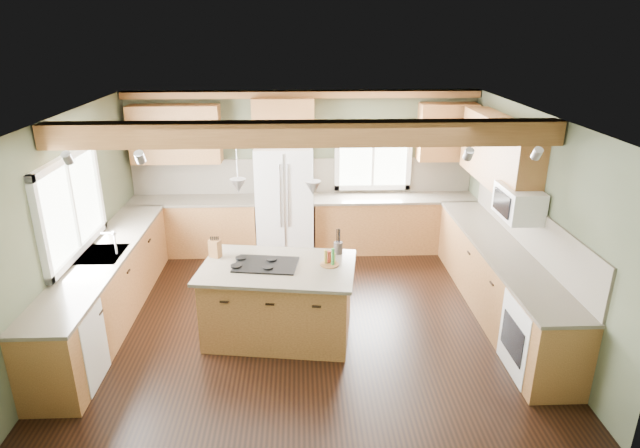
{
  "coord_description": "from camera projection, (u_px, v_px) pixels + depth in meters",
  "views": [
    {
      "loc": [
        -0.06,
        -6.06,
        3.58
      ],
      "look_at": [
        0.19,
        0.3,
        1.18
      ],
      "focal_mm": 30.0,
      "sensor_mm": 36.0,
      "label": 1
    }
  ],
  "objects": [
    {
      "name": "upper_cab_back_corner",
      "position": [
        447.0,
        132.0,
        8.5
      ],
      "size": [
        0.9,
        0.35,
        0.9
      ],
      "primitive_type": "cube",
      "color": "brown",
      "rests_on": "wall_back"
    },
    {
      "name": "island_top",
      "position": [
        278.0,
        267.0,
        6.25
      ],
      "size": [
        1.93,
        1.38,
        0.04
      ],
      "primitive_type": "cube",
      "rotation": [
        0.0,
        0.0,
        -0.14
      ],
      "color": "#494036",
      "rests_on": "island"
    },
    {
      "name": "soffit_trim",
      "position": [
        302.0,
        94.0,
        8.28
      ],
      "size": [
        5.55,
        0.2,
        0.1
      ],
      "primitive_type": "cube",
      "color": "brown",
      "rests_on": "ceiling"
    },
    {
      "name": "backsplash_right",
      "position": [
        528.0,
        226.0,
        6.66
      ],
      "size": [
        0.03,
        3.7,
        0.58
      ],
      "primitive_type": "cube",
      "color": "brown",
      "rests_on": "wall_right"
    },
    {
      "name": "base_cab_back_left",
      "position": [
        195.0,
        227.0,
        8.77
      ],
      "size": [
        2.02,
        0.6,
        0.88
      ],
      "primitive_type": "cube",
      "color": "brown",
      "rests_on": "floor"
    },
    {
      "name": "faucet",
      "position": [
        115.0,
        244.0,
        6.52
      ],
      "size": [
        0.02,
        0.02,
        0.28
      ],
      "primitive_type": "cylinder",
      "color": "#B2B2B7",
      "rests_on": "sink"
    },
    {
      "name": "upper_cab_right",
      "position": [
        499.0,
        152.0,
        7.18
      ],
      "size": [
        0.35,
        2.2,
        0.9
      ],
      "primitive_type": "cube",
      "color": "brown",
      "rests_on": "wall_right"
    },
    {
      "name": "knife_block",
      "position": [
        215.0,
        248.0,
        6.44
      ],
      "size": [
        0.16,
        0.15,
        0.22
      ],
      "primitive_type": "cube",
      "rotation": [
        0.0,
        0.0,
        -0.48
      ],
      "color": "brown",
      "rests_on": "island_top"
    },
    {
      "name": "oven",
      "position": [
        540.0,
        338.0,
        5.7
      ],
      "size": [
        0.6,
        0.72,
        0.84
      ],
      "primitive_type": "cube",
      "color": "white",
      "rests_on": "floor"
    },
    {
      "name": "pendant_right",
      "position": [
        313.0,
        188.0,
        5.86
      ],
      "size": [
        0.18,
        0.18,
        0.16
      ],
      "primitive_type": "cone",
      "rotation": [
        3.14,
        0.0,
        0.0
      ],
      "color": "#B2B2B7",
      "rests_on": "ceiling"
    },
    {
      "name": "window_back",
      "position": [
        373.0,
        155.0,
        8.75
      ],
      "size": [
        1.1,
        0.04,
        1.0
      ],
      "primitive_type": "cube",
      "color": "white",
      "rests_on": "wall_back"
    },
    {
      "name": "microwave",
      "position": [
        519.0,
        203.0,
        6.43
      ],
      "size": [
        0.4,
        0.7,
        0.38
      ],
      "primitive_type": "cube",
      "color": "white",
      "rests_on": "wall_right"
    },
    {
      "name": "sink",
      "position": [
        102.0,
        255.0,
        6.57
      ],
      "size": [
        0.5,
        0.65,
        0.03
      ],
      "primitive_type": "cube",
      "color": "#262628",
      "rests_on": "counter_left"
    },
    {
      "name": "dishwasher",
      "position": [
        67.0,
        348.0,
        5.52
      ],
      "size": [
        0.6,
        0.6,
        0.84
      ],
      "primitive_type": "cube",
      "color": "white",
      "rests_on": "floor"
    },
    {
      "name": "counter_left",
      "position": [
        102.0,
        255.0,
        6.57
      ],
      "size": [
        0.64,
        3.74,
        0.04
      ],
      "primitive_type": "cube",
      "color": "#494036",
      "rests_on": "base_cab_left"
    },
    {
      "name": "utensil_crock",
      "position": [
        338.0,
        248.0,
        6.56
      ],
      "size": [
        0.13,
        0.13,
        0.15
      ],
      "primitive_type": "cylinder",
      "rotation": [
        0.0,
        0.0,
        -0.2
      ],
      "color": "#413B34",
      "rests_on": "island_top"
    },
    {
      "name": "refrigerator",
      "position": [
        285.0,
        201.0,
        8.59
      ],
      "size": [
        0.9,
        0.74,
        1.8
      ],
      "primitive_type": "cube",
      "color": "silver",
      "rests_on": "floor"
    },
    {
      "name": "ceiling",
      "position": [
        304.0,
        116.0,
        6.02
      ],
      "size": [
        5.6,
        5.6,
        0.0
      ],
      "primitive_type": "plane",
      "rotation": [
        3.14,
        0.0,
        0.0
      ],
      "color": "silver",
      "rests_on": "wall_back"
    },
    {
      "name": "base_cab_back_right",
      "position": [
        393.0,
        224.0,
        8.89
      ],
      "size": [
        2.62,
        0.6,
        0.88
      ],
      "primitive_type": "cube",
      "color": "brown",
      "rests_on": "floor"
    },
    {
      "name": "wall_left",
      "position": [
        71.0,
        227.0,
        6.37
      ],
      "size": [
        0.0,
        5.0,
        5.0
      ],
      "primitive_type": "plane",
      "rotation": [
        1.57,
        0.0,
        1.57
      ],
      "color": "#3F4833",
      "rests_on": "ground"
    },
    {
      "name": "bottle_tray",
      "position": [
        330.0,
        257.0,
        6.23
      ],
      "size": [
        0.27,
        0.27,
        0.2
      ],
      "primitive_type": null,
      "rotation": [
        0.0,
        0.0,
        -0.23
      ],
      "color": "brown",
      "rests_on": "island_top"
    },
    {
      "name": "counter_right",
      "position": [
        503.0,
        249.0,
        6.75
      ],
      "size": [
        0.64,
        3.74,
        0.04
      ],
      "primitive_type": "cube",
      "color": "#494036",
      "rests_on": "base_cab_right"
    },
    {
      "name": "upper_cab_over_fridge",
      "position": [
        283.0,
        121.0,
        8.34
      ],
      "size": [
        0.96,
        0.35,
        0.7
      ],
      "primitive_type": "cube",
      "color": "brown",
      "rests_on": "wall_back"
    },
    {
      "name": "ceiling_beam",
      "position": [
        304.0,
        134.0,
        5.71
      ],
      "size": [
        5.55,
        0.26,
        0.26
      ],
      "primitive_type": "cube",
      "color": "brown",
      "rests_on": "ceiling"
    },
    {
      "name": "upper_cab_back_left",
      "position": [
        175.0,
        134.0,
        8.34
      ],
      "size": [
        1.4,
        0.35,
        0.9
      ],
      "primitive_type": "cube",
      "color": "brown",
      "rests_on": "wall_back"
    },
    {
      "name": "floor",
      "position": [
        306.0,
        317.0,
        6.93
      ],
      "size": [
        5.6,
        5.6,
        0.0
      ],
      "primitive_type": "plane",
      "color": "black",
      "rests_on": "ground"
    },
    {
      "name": "base_cab_right",
      "position": [
        498.0,
        282.0,
        6.92
      ],
      "size": [
        0.6,
        3.7,
        0.88
      ],
      "primitive_type": "cube",
      "color": "brown",
      "rests_on": "floor"
    },
    {
      "name": "counter_back_right",
      "position": [
        395.0,
        198.0,
        8.73
      ],
      "size": [
        2.66,
        0.64,
        0.04
      ],
      "primitive_type": "cube",
      "color": "#494036",
      "rests_on": "base_cab_back_right"
    },
    {
      "name": "wall_right",
      "position": [
        532.0,
        220.0,
        6.58
      ],
      "size": [
        0.0,
        5.0,
        5.0
      ],
      "primitive_type": "plane",
      "rotation": [
        1.57,
        0.0,
        -1.57
      ],
      "color": "#3F4833",
      "rests_on": "ground"
    },
    {
      "name": "pendant_left",
      "position": [
        238.0,
        186.0,
        5.94
      ],
      "size": [
        0.18,
        0.18,
        0.16
      ],
      "primitive_type": "cone",
      "rotation": [
        3.14,
        0.0,
        0.0
      ],
      "color": "#B2B2B7",
      "rests_on": "ceiling"
    },
    {
      "name": "island",
      "position": [
        279.0,
        302.0,
        6.41
      ],
      "size": [
        1.8,
        1.25,
        0.88
      ],
      "primitive_type": "cube",
      "rotation": [
        0.0,
        0.0,
        -0.14
      ],
      "color": "brown",
      "rests_on": "floor"
    },
    {
      "name": "cooktop",
      "position": [
        266.0,
        265.0,
        6.25
      ],
      "size": [
        0.79,
        0.58,
        0.02
      ],
      "primitive_type": "cube",
      "rotation": [
        0.0,
        0.0,
        -0.14
      ],
      "color": "black",
      "rests_on": "island_top"
    },
    {
      "name": "wall_back",
      "position": [
        303.0,
        170.0,
        8.81
      ],
      "size": [
        5.6,
        0.0,
        5.6
      ],
      "primitive_type": "plane",
      "rotation": [
        1.57,
        0.0,
        0.0
      ],
      "color": "#3F4833",
      "rests_on": "ground"
    },
    {
      "name": "counter_back_left",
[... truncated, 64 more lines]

